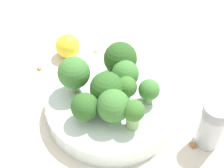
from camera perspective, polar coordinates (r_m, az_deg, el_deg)
The scene contains 18 objects.
ground_plane at distance 0.53m, azimuth 0.00°, elevation -4.99°, with size 3.00×3.00×0.00m, color beige.
bowl at distance 0.52m, azimuth 0.00°, elevation -3.86°, with size 0.22×0.22×0.03m, color silver.
broccoli_floret_0 at distance 0.48m, azimuth -0.96°, elevation -0.88°, with size 0.05×0.05×0.06m.
broccoli_floret_1 at distance 0.50m, azimuth -6.98°, elevation 1.97°, with size 0.05×0.05×0.07m.
broccoli_floret_2 at distance 0.45m, azimuth 3.95°, elevation -5.31°, with size 0.03×0.03×0.05m.
broccoli_floret_3 at distance 0.50m, azimuth 2.44°, elevation 1.78°, with size 0.04×0.04×0.05m.
broccoli_floret_4 at distance 0.46m, azimuth -4.96°, elevation -4.23°, with size 0.04×0.04×0.05m.
broccoli_floret_5 at distance 0.52m, azimuth 1.54°, elevation 4.58°, with size 0.06×0.06×0.07m.
broccoli_floret_6 at distance 0.45m, azimuth 0.23°, elevation -4.08°, with size 0.05×0.05×0.06m.
broccoli_floret_7 at distance 0.48m, azimuth 2.59°, elevation -0.92°, with size 0.03×0.03×0.05m.
broccoli_floret_8 at distance 0.48m, azimuth 6.77°, elevation -1.61°, with size 0.03×0.03×0.04m.
pepper_shaker at distance 0.48m, azimuth 17.79°, elevation -7.17°, with size 0.04×0.04×0.08m.
lemon_wedge at distance 0.63m, azimuth -8.11°, elevation 6.86°, with size 0.05×0.05×0.05m, color yellow.
almond_crumb_0 at distance 0.50m, azimuth 15.11°, elevation -10.84°, with size 0.01×0.00×0.01m, color #AD7F4C.
almond_crumb_1 at distance 0.63m, azimuth -2.48°, elevation 4.89°, with size 0.01×0.00×0.01m, color olive.
almond_crumb_2 at distance 0.62m, azimuth -13.20°, elevation 2.86°, with size 0.01×0.01×0.01m, color olive.
almond_crumb_3 at distance 0.50m, azimuth 14.53°, elevation -10.64°, with size 0.01×0.01×0.01m, color olive.
almond_crumb_4 at distance 0.65m, azimuth -3.04°, elevation 6.12°, with size 0.01×0.00×0.01m, color tan.
Camera 1 is at (0.04, -0.34, 0.40)m, focal length 50.00 mm.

